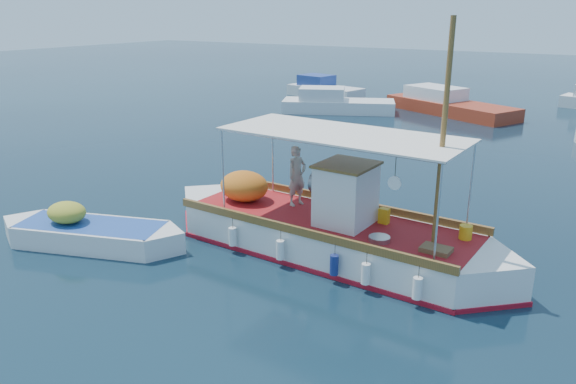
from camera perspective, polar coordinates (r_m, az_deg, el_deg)
The scene contains 6 objects.
ground at distance 16.37m, azimuth 2.98°, elevation -5.16°, with size 160.00×160.00×0.00m, color black.
fishing_caique at distance 15.60m, azimuth 3.82°, elevation -4.11°, with size 10.73×3.37×6.55m.
dinghy at distance 17.09m, azimuth -19.49°, elevation -4.14°, with size 5.48×2.83×1.41m.
bg_boat_nw at distance 37.19m, azimuth 4.78°, elevation 8.83°, with size 7.54×5.11×1.80m.
bg_boat_n at distance 38.16m, azimuth 15.85°, elevation 8.45°, with size 9.25×6.34×1.80m.
bg_boat_far_w at distance 43.94m, azimuth 3.60°, elevation 10.29°, with size 6.30×3.48×1.80m.
Camera 1 is at (7.08, -13.26, 6.47)m, focal length 35.00 mm.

